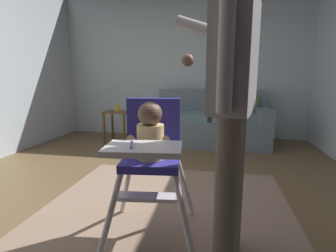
{
  "coord_description": "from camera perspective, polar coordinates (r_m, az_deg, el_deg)",
  "views": [
    {
      "loc": [
        0.64,
        -2.11,
        1.04
      ],
      "look_at": [
        0.33,
        -0.5,
        0.74
      ],
      "focal_mm": 27.7,
      "sensor_mm": 36.0,
      "label": 1
    }
  ],
  "objects": [
    {
      "name": "adult_standing",
      "position": [
        1.45,
        13.88,
        5.64
      ],
      "size": [
        0.51,
        0.57,
        1.64
      ],
      "rotation": [
        0.0,
        0.0,
        2.92
      ],
      "color": "#6F6453",
      "rests_on": "ground"
    },
    {
      "name": "sippy_cup",
      "position": [
        4.33,
        -11.03,
        3.9
      ],
      "size": [
        0.07,
        0.07,
        0.1
      ],
      "primitive_type": "cylinder",
      "color": "gold",
      "rests_on": "side_table"
    },
    {
      "name": "wall_far",
      "position": [
        4.78,
        3.15,
        13.7
      ],
      "size": [
        5.13,
        0.06,
        2.64
      ],
      "primitive_type": "cube",
      "color": "silver",
      "rests_on": "ground"
    },
    {
      "name": "high_chair",
      "position": [
        1.66,
        -3.73,
        -4.19
      ],
      "size": [
        0.67,
        0.78,
        0.92
      ],
      "rotation": [
        0.0,
        0.0,
        -1.46
      ],
      "color": "white",
      "rests_on": "ground"
    },
    {
      "name": "couch",
      "position": [
        4.27,
        9.41,
        0.64
      ],
      "size": [
        1.8,
        0.86,
        0.86
      ],
      "rotation": [
        0.0,
        0.0,
        -1.57
      ],
      "color": "slate",
      "rests_on": "ground"
    },
    {
      "name": "area_rug",
      "position": [
        2.03,
        -1.57,
        -20.36
      ],
      "size": [
        1.99,
        2.27,
        0.01
      ],
      "primitive_type": "cube",
      "color": "#917560",
      "rests_on": "ground"
    },
    {
      "name": "wall_clock",
      "position": [
        4.81,
        16.84,
        22.35
      ],
      "size": [
        0.36,
        0.04,
        0.36
      ],
      "color": "white"
    },
    {
      "name": "ground",
      "position": [
        2.46,
        -5.69,
        -16.02
      ],
      "size": [
        5.93,
        6.76,
        0.1
      ],
      "primitive_type": "cube",
      "color": "brown"
    },
    {
      "name": "side_table",
      "position": [
        4.35,
        -11.0,
        1.42
      ],
      "size": [
        0.4,
        0.4,
        0.52
      ],
      "color": "brown",
      "rests_on": "ground"
    }
  ]
}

